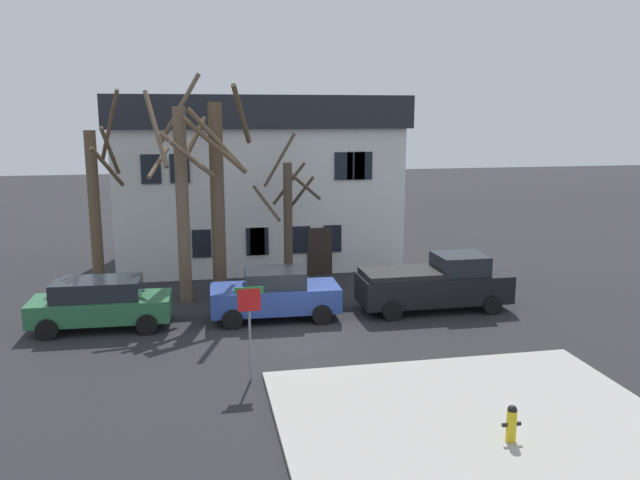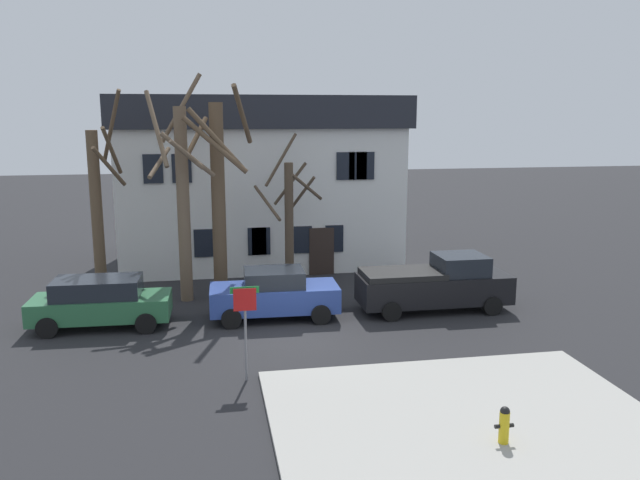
# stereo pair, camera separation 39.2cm
# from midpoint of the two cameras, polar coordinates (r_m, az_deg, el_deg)

# --- Properties ---
(ground_plane) EXTENTS (120.00, 120.00, 0.00)m
(ground_plane) POSITION_cam_midpoint_polar(r_m,az_deg,el_deg) (20.71, -2.72, -8.73)
(ground_plane) COLOR #262628
(sidewalk_slab) EXTENTS (9.03, 6.82, 0.12)m
(sidewalk_slab) POSITION_cam_midpoint_polar(r_m,az_deg,el_deg) (15.97, 12.44, -15.04)
(sidewalk_slab) COLOR #A8A59E
(sidewalk_slab) RESTS_ON ground_plane
(building_main) EXTENTS (13.12, 7.77, 7.81)m
(building_main) POSITION_cam_midpoint_polar(r_m,az_deg,el_deg) (31.24, -6.05, 5.45)
(building_main) COLOR white
(building_main) RESTS_ON ground_plane
(tree_bare_near) EXTENTS (1.43, 2.37, 7.95)m
(tree_bare_near) POSITION_cam_midpoint_polar(r_m,az_deg,el_deg) (26.00, -19.60, 2.80)
(tree_bare_near) COLOR brown
(tree_bare_near) RESTS_ON ground_plane
(tree_bare_mid) EXTENTS (2.51, 2.47, 8.54)m
(tree_bare_mid) POSITION_cam_midpoint_polar(r_m,az_deg,el_deg) (24.44, -12.69, 3.93)
(tree_bare_mid) COLOR brown
(tree_bare_mid) RESTS_ON ground_plane
(tree_bare_far) EXTENTS (2.66, 2.63, 8.10)m
(tree_bare_far) POSITION_cam_midpoint_polar(r_m,az_deg,el_deg) (24.72, -9.51, 4.23)
(tree_bare_far) COLOR brown
(tree_bare_far) RESTS_ON ground_plane
(tree_bare_end) EXTENTS (2.73, 2.46, 6.27)m
(tree_bare_end) POSITION_cam_midpoint_polar(r_m,az_deg,el_deg) (25.88, -3.30, 1.97)
(tree_bare_end) COLOR #4C3D2D
(tree_bare_end) RESTS_ON ground_plane
(car_green_wagon) EXTENTS (4.56, 2.12, 1.68)m
(car_green_wagon) POSITION_cam_midpoint_polar(r_m,az_deg,el_deg) (22.65, -19.39, -5.29)
(car_green_wagon) COLOR #2D6B42
(car_green_wagon) RESTS_ON ground_plane
(car_blue_sedan) EXTENTS (4.48, 2.14, 1.75)m
(car_blue_sedan) POSITION_cam_midpoint_polar(r_m,az_deg,el_deg) (22.46, -4.52, -4.81)
(car_blue_sedan) COLOR #2D4799
(car_blue_sedan) RESTS_ON ground_plane
(pickup_truck_black) EXTENTS (5.47, 2.14, 2.02)m
(pickup_truck_black) POSITION_cam_midpoint_polar(r_m,az_deg,el_deg) (23.70, 9.71, -3.83)
(pickup_truck_black) COLOR black
(pickup_truck_black) RESTS_ON ground_plane
(fire_hydrant) EXTENTS (0.42, 0.22, 0.82)m
(fire_hydrant) POSITION_cam_midpoint_polar(r_m,az_deg,el_deg) (14.80, 15.88, -15.32)
(fire_hydrant) COLOR gold
(fire_hydrant) RESTS_ON sidewalk_slab
(street_sign_pole) EXTENTS (0.76, 0.07, 2.60)m
(street_sign_pole) POSITION_cam_midpoint_polar(r_m,az_deg,el_deg) (17.10, -6.94, -6.68)
(street_sign_pole) COLOR slate
(street_sign_pole) RESTS_ON ground_plane
(bicycle_leaning) EXTENTS (1.71, 0.47, 1.03)m
(bicycle_leaning) POSITION_cam_midpoint_polar(r_m,az_deg,el_deg) (25.21, -18.27, -4.76)
(bicycle_leaning) COLOR black
(bicycle_leaning) RESTS_ON ground_plane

